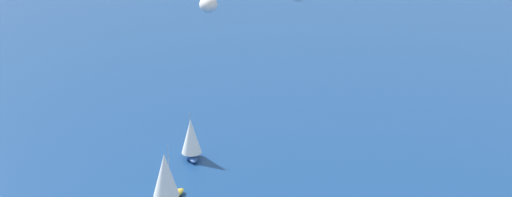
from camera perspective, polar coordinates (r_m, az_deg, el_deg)
sailboat_inshore at (r=141.35m, az=-8.28°, el=-7.18°), size 10.60×5.84×13.67m
sailboat_trailing at (r=161.44m, az=-5.96°, el=-3.65°), size 8.39×8.76×12.22m
smoke_trail_lead at (r=105.73m, az=-4.23°, el=8.95°), size 15.28×10.62×3.07m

